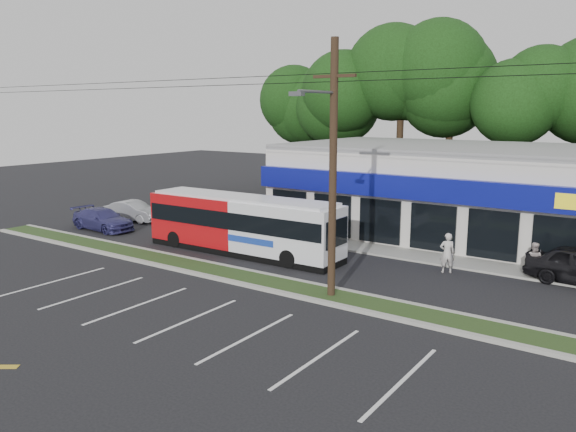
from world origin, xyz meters
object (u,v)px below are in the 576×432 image
(utility_pole, at_px, (328,162))
(metrobus, at_px, (243,223))
(pedestrian_a, at_px, (447,253))
(car_silver, at_px, (133,211))
(car_blue, at_px, (103,219))
(pedestrian_b, at_px, (533,260))

(utility_pole, height_order, metrobus, utility_pole)
(metrobus, distance_m, pedestrian_a, 10.32)
(car_silver, bearing_deg, pedestrian_a, -96.35)
(car_blue, bearing_deg, pedestrian_b, -77.51)
(utility_pole, distance_m, metrobus, 8.93)
(car_silver, height_order, car_blue, car_silver)
(car_blue, xyz_separation_m, pedestrian_a, (20.84, 3.03, 0.26))
(car_silver, relative_size, pedestrian_b, 2.56)
(metrobus, bearing_deg, car_blue, -178.44)
(utility_pole, relative_size, pedestrian_b, 31.13)
(metrobus, bearing_deg, utility_pole, -27.28)
(car_blue, relative_size, pedestrian_b, 2.86)
(metrobus, bearing_deg, pedestrian_a, 13.35)
(car_blue, xyz_separation_m, pedestrian_b, (24.26, 4.48, 0.14))
(utility_pole, height_order, pedestrian_a, utility_pole)
(utility_pole, height_order, car_blue, utility_pole)
(car_blue, bearing_deg, car_silver, 14.65)
(pedestrian_b, bearing_deg, car_silver, 4.53)
(car_silver, relative_size, pedestrian_a, 2.21)
(utility_pole, relative_size, car_blue, 10.88)
(metrobus, relative_size, car_silver, 2.72)
(utility_pole, bearing_deg, pedestrian_b, 50.84)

